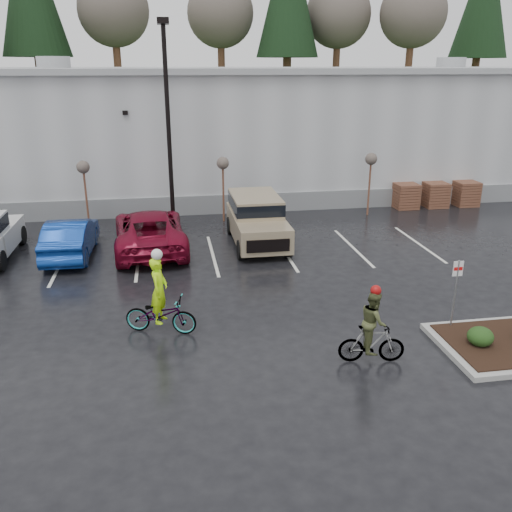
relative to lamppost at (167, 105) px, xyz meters
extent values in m
plane|color=black|center=(4.00, -12.00, -5.69)|extent=(120.00, 120.00, 0.00)
cube|color=#A7AAAC|center=(4.00, 10.00, -2.19)|extent=(60.00, 15.00, 7.00)
cube|color=slate|center=(4.00, 2.45, -5.19)|extent=(60.00, 0.12, 1.00)
cube|color=#999B9E|center=(4.00, 10.00, 1.36)|extent=(60.50, 15.50, 0.30)
cube|color=#213E1A|center=(4.00, 33.00, -2.69)|extent=(80.00, 25.00, 6.00)
cylinder|color=black|center=(0.00, 0.00, -1.19)|extent=(0.20, 0.20, 9.00)
cube|color=black|center=(0.00, 0.00, 3.41)|extent=(0.50, 1.00, 0.25)
cylinder|color=#542F21|center=(-4.00, 1.00, -4.29)|extent=(0.10, 0.10, 2.80)
sphere|color=#4C433C|center=(-4.00, 1.00, -2.79)|extent=(0.60, 0.60, 0.60)
cylinder|color=#542F21|center=(2.50, 1.00, -4.29)|extent=(0.10, 0.10, 2.80)
sphere|color=#4C433C|center=(2.50, 1.00, -2.79)|extent=(0.60, 0.60, 0.60)
cylinder|color=#542F21|center=(10.00, 1.00, -4.29)|extent=(0.10, 0.10, 2.80)
sphere|color=#4C433C|center=(10.00, 1.00, -2.79)|extent=(0.60, 0.60, 0.60)
cube|color=#542F21|center=(12.50, 2.00, -5.01)|extent=(1.20, 1.20, 1.35)
cube|color=#542F21|center=(14.20, 2.00, -5.01)|extent=(1.20, 1.20, 1.35)
cube|color=#542F21|center=(16.00, 2.00, -5.01)|extent=(1.20, 1.20, 1.35)
ellipsoid|color=#1A3813|center=(8.00, -13.00, -5.27)|extent=(0.70, 0.70, 0.52)
cylinder|color=gray|center=(7.80, -11.80, -4.59)|extent=(0.05, 0.05, 2.20)
cube|color=white|center=(7.80, -11.80, -3.74)|extent=(0.30, 0.02, 0.45)
cube|color=red|center=(7.80, -11.81, -3.74)|extent=(0.26, 0.02, 0.10)
imported|color=navy|center=(-4.17, -3.13, -4.91)|extent=(1.73, 4.75, 1.56)
imported|color=maroon|center=(-1.02, -2.83, -4.84)|extent=(3.18, 6.25, 1.69)
imported|color=#3F3F44|center=(-0.58, -10.50, -5.13)|extent=(2.24, 1.35, 1.11)
imported|color=#B6FF0E|center=(-0.58, -10.50, -4.37)|extent=(0.66, 0.82, 1.94)
sphere|color=silver|center=(-0.58, -10.50, -3.28)|extent=(0.32, 0.32, 0.32)
imported|color=#3F3F44|center=(4.85, -13.09, -5.16)|extent=(1.73, 0.74, 1.04)
imported|color=#474D29|center=(4.85, -13.09, -4.51)|extent=(0.56, 0.86, 1.64)
sphere|color=#990C0C|center=(4.85, -13.09, -3.65)|extent=(0.27, 0.27, 0.27)
camera|label=1|loc=(-0.17, -24.95, 1.72)|focal=38.00mm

